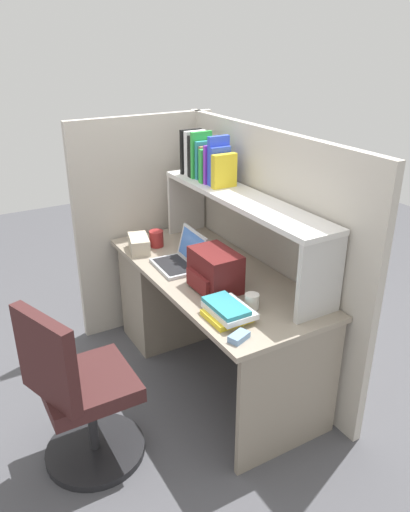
# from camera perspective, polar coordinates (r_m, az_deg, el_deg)

# --- Properties ---
(ground_plane) EXTENTS (8.00, 8.00, 0.00)m
(ground_plane) POSITION_cam_1_polar(r_m,az_deg,el_deg) (3.37, 0.76, -13.15)
(ground_plane) COLOR #4C4C51
(desk) EXTENTS (1.60, 0.70, 0.73)m
(desk) POSITION_cam_1_polar(r_m,az_deg,el_deg) (3.43, -2.53, -4.33)
(desk) COLOR gray
(desk) RESTS_ON ground_plane
(cubicle_partition_rear) EXTENTS (1.84, 0.05, 1.55)m
(cubicle_partition_rear) POSITION_cam_1_polar(r_m,az_deg,el_deg) (3.16, 6.78, 0.35)
(cubicle_partition_rear) COLOR #BCB5A8
(cubicle_partition_rear) RESTS_ON ground_plane
(cubicle_partition_left) EXTENTS (0.05, 1.06, 1.55)m
(cubicle_partition_left) POSITION_cam_1_polar(r_m,az_deg,el_deg) (3.64, -6.71, 3.65)
(cubicle_partition_left) COLOR #BCB5A8
(cubicle_partition_left) RESTS_ON ground_plane
(overhead_hutch) EXTENTS (1.44, 0.28, 0.45)m
(overhead_hutch) POSITION_cam_1_polar(r_m,az_deg,el_deg) (2.95, 4.23, 5.12)
(overhead_hutch) COLOR beige
(overhead_hutch) RESTS_ON desk
(reference_books_on_shelf) EXTENTS (0.44, 0.17, 0.30)m
(reference_books_on_shelf) POSITION_cam_1_polar(r_m,az_deg,el_deg) (3.22, 0.24, 10.99)
(reference_books_on_shelf) COLOR black
(reference_books_on_shelf) RESTS_ON overhead_hutch
(laptop) EXTENTS (0.32, 0.27, 0.22)m
(laptop) POSITION_cam_1_polar(r_m,az_deg,el_deg) (3.04, -2.74, -0.31)
(laptop) COLOR #B7BABF
(laptop) RESTS_ON desk
(backpack) EXTENTS (0.30, 0.23, 0.22)m
(backpack) POSITION_cam_1_polar(r_m,az_deg,el_deg) (2.76, 1.08, -1.69)
(backpack) COLOR #591919
(backpack) RESTS_ON desk
(computer_mouse) EXTENTS (0.09, 0.12, 0.03)m
(computer_mouse) POSITION_cam_1_polar(r_m,az_deg,el_deg) (2.35, 3.92, -9.26)
(computer_mouse) COLOR #7299C6
(computer_mouse) RESTS_ON desk
(paper_cup) EXTENTS (0.08, 0.08, 0.08)m
(paper_cup) POSITION_cam_1_polar(r_m,az_deg,el_deg) (2.60, 5.40, -5.19)
(paper_cup) COLOR white
(paper_cup) RESTS_ON desk
(tissue_box) EXTENTS (0.24, 0.17, 0.10)m
(tissue_box) POSITION_cam_1_polar(r_m,az_deg,el_deg) (3.29, -7.59, 1.39)
(tissue_box) COLOR #BFB299
(tissue_box) RESTS_ON desk
(snack_canister) EXTENTS (0.10, 0.10, 0.11)m
(snack_canister) POSITION_cam_1_polar(r_m,az_deg,el_deg) (3.35, -5.62, 2.01)
(snack_canister) COLOR maroon
(snack_canister) RESTS_ON desk
(desk_book_stack) EXTENTS (0.26, 0.21, 0.08)m
(desk_book_stack) POSITION_cam_1_polar(r_m,az_deg,el_deg) (2.50, 2.63, -6.33)
(desk_book_stack) COLOR yellow
(desk_book_stack) RESTS_ON desk
(office_chair) EXTENTS (0.53, 0.54, 0.93)m
(office_chair) POSITION_cam_1_polar(r_m,az_deg,el_deg) (2.62, -14.17, -15.64)
(office_chair) COLOR black
(office_chair) RESTS_ON ground_plane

